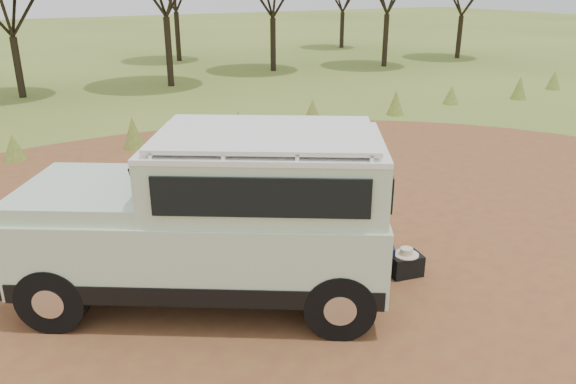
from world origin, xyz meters
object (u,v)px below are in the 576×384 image
backpack_olive (345,270)px  duffel_navy (379,259)px  safari_vehicle (216,221)px  backpack_black (334,294)px  hard_case (405,265)px  backpack_navy (331,286)px

backpack_olive → duffel_navy: size_ratio=1.14×
safari_vehicle → backpack_olive: bearing=11.7°
backpack_olive → duffel_navy: 0.72m
backpack_black → backpack_olive: 0.76m
backpack_olive → backpack_black: bearing=-132.9°
hard_case → backpack_olive: bearing=-179.3°
backpack_olive → hard_case: 1.06m
backpack_black → backpack_navy: backpack_black is taller
safari_vehicle → backpack_navy: size_ratio=9.75×
backpack_olive → duffel_navy: bearing=8.7°
duffel_navy → backpack_olive: bearing=-145.0°
safari_vehicle → hard_case: bearing=15.2°
backpack_navy → backpack_black: bearing=-83.6°
backpack_navy → duffel_navy: size_ratio=1.15×
safari_vehicle → backpack_black: bearing=-11.8°
safari_vehicle → backpack_navy: safari_vehicle is taller
safari_vehicle → hard_case: safari_vehicle is taller
safari_vehicle → duffel_navy: size_ratio=11.20×
backpack_black → duffel_navy: bearing=0.2°
backpack_olive → hard_case: size_ratio=1.11×
backpack_black → backpack_navy: 0.23m
backpack_navy → hard_case: backpack_navy is taller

